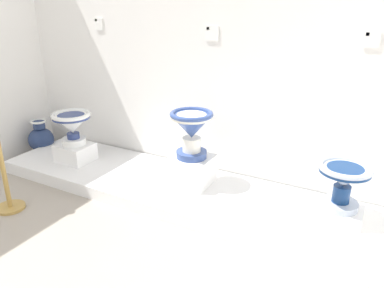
{
  "coord_description": "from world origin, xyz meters",
  "views": [
    {
      "loc": [
        3.68,
        -0.21,
        1.69
      ],
      "look_at": [
        2.24,
        2.41,
        0.53
      ],
      "focal_mm": 35.49,
      "sensor_mm": 36.0,
      "label": 1
    }
  ],
  "objects_px": {
    "plinth_block_leftmost": "(75,152)",
    "stanchion_post_near_left": "(4,174)",
    "antique_toilet_leftmost": "(72,124)",
    "info_placard_second": "(212,33)",
    "plinth_block_slender_white": "(338,213)",
    "antique_toilet_slender_white": "(344,178)",
    "info_placard_third": "(372,39)",
    "decorative_vase_spare": "(41,139)",
    "plinth_block_pale_glazed": "(192,170)",
    "antique_toilet_pale_glazed": "(192,128)",
    "info_placard_first": "(99,24)"
  },
  "relations": [
    {
      "from": "plinth_block_pale_glazed",
      "to": "info_placard_first",
      "type": "distance_m",
      "value": 1.79
    },
    {
      "from": "antique_toilet_leftmost",
      "to": "plinth_block_slender_white",
      "type": "height_order",
      "value": "antique_toilet_leftmost"
    },
    {
      "from": "antique_toilet_leftmost",
      "to": "stanchion_post_near_left",
      "type": "distance_m",
      "value": 0.85
    },
    {
      "from": "plinth_block_slender_white",
      "to": "info_placard_second",
      "type": "bearing_deg",
      "value": 164.13
    },
    {
      "from": "plinth_block_slender_white",
      "to": "info_placard_second",
      "type": "xyz_separation_m",
      "value": [
        -1.26,
        0.36,
        1.23
      ]
    },
    {
      "from": "plinth_block_leftmost",
      "to": "antique_toilet_leftmost",
      "type": "height_order",
      "value": "antique_toilet_leftmost"
    },
    {
      "from": "plinth_block_pale_glazed",
      "to": "antique_toilet_pale_glazed",
      "type": "bearing_deg",
      "value": 90.0
    },
    {
      "from": "plinth_block_pale_glazed",
      "to": "info_placard_second",
      "type": "relative_size",
      "value": 2.71
    },
    {
      "from": "plinth_block_leftmost",
      "to": "plinth_block_pale_glazed",
      "type": "distance_m",
      "value": 1.29
    },
    {
      "from": "antique_toilet_pale_glazed",
      "to": "stanchion_post_near_left",
      "type": "xyz_separation_m",
      "value": [
        -1.24,
        -0.96,
        -0.32
      ]
    },
    {
      "from": "info_placard_second",
      "to": "info_placard_third",
      "type": "xyz_separation_m",
      "value": [
        1.27,
        -0.0,
        0.01
      ]
    },
    {
      "from": "info_placard_first",
      "to": "info_placard_third",
      "type": "xyz_separation_m",
      "value": [
        2.55,
        0.0,
        -0.03
      ]
    },
    {
      "from": "plinth_block_slender_white",
      "to": "info_placard_first",
      "type": "relative_size",
      "value": 2.89
    },
    {
      "from": "antique_toilet_slender_white",
      "to": "info_placard_second",
      "type": "height_order",
      "value": "info_placard_second"
    },
    {
      "from": "antique_toilet_slender_white",
      "to": "decorative_vase_spare",
      "type": "distance_m",
      "value": 3.27
    },
    {
      "from": "plinth_block_leftmost",
      "to": "stanchion_post_near_left",
      "type": "distance_m",
      "value": 0.84
    },
    {
      "from": "info_placard_third",
      "to": "stanchion_post_near_left",
      "type": "distance_m",
      "value": 3.04
    },
    {
      "from": "plinth_block_slender_white",
      "to": "info_placard_first",
      "type": "bearing_deg",
      "value": 171.96
    },
    {
      "from": "info_placard_third",
      "to": "stanchion_post_near_left",
      "type": "height_order",
      "value": "info_placard_third"
    },
    {
      "from": "antique_toilet_slender_white",
      "to": "stanchion_post_near_left",
      "type": "distance_m",
      "value": 2.69
    },
    {
      "from": "plinth_block_leftmost",
      "to": "info_placard_third",
      "type": "bearing_deg",
      "value": 11.33
    },
    {
      "from": "info_placard_second",
      "to": "stanchion_post_near_left",
      "type": "bearing_deg",
      "value": -132.67
    },
    {
      "from": "info_placard_third",
      "to": "plinth_block_pale_glazed",
      "type": "bearing_deg",
      "value": -163.47
    },
    {
      "from": "plinth_block_pale_glazed",
      "to": "stanchion_post_near_left",
      "type": "xyz_separation_m",
      "value": [
        -1.24,
        -0.96,
        0.08
      ]
    },
    {
      "from": "info_placard_first",
      "to": "stanchion_post_near_left",
      "type": "bearing_deg",
      "value": -88.15
    },
    {
      "from": "plinth_block_slender_white",
      "to": "antique_toilet_leftmost",
      "type": "bearing_deg",
      "value": -176.58
    },
    {
      "from": "antique_toilet_leftmost",
      "to": "info_placard_first",
      "type": "bearing_deg",
      "value": 90.2
    },
    {
      "from": "antique_toilet_pale_glazed",
      "to": "info_placard_first",
      "type": "height_order",
      "value": "info_placard_first"
    },
    {
      "from": "plinth_block_leftmost",
      "to": "antique_toilet_leftmost",
      "type": "relative_size",
      "value": 0.88
    },
    {
      "from": "plinth_block_slender_white",
      "to": "decorative_vase_spare",
      "type": "distance_m",
      "value": 3.26
    },
    {
      "from": "decorative_vase_spare",
      "to": "stanchion_post_near_left",
      "type": "relative_size",
      "value": 0.39
    },
    {
      "from": "antique_toilet_slender_white",
      "to": "info_placard_second",
      "type": "bearing_deg",
      "value": 164.13
    },
    {
      "from": "antique_toilet_pale_glazed",
      "to": "info_placard_second",
      "type": "distance_m",
      "value": 0.84
    },
    {
      "from": "info_placard_first",
      "to": "plinth_block_leftmost",
      "type": "bearing_deg",
      "value": -89.8
    },
    {
      "from": "antique_toilet_leftmost",
      "to": "info_placard_third",
      "type": "height_order",
      "value": "info_placard_third"
    },
    {
      "from": "plinth_block_leftmost",
      "to": "plinth_block_pale_glazed",
      "type": "height_order",
      "value": "plinth_block_pale_glazed"
    },
    {
      "from": "info_placard_first",
      "to": "plinth_block_slender_white",
      "type": "bearing_deg",
      "value": -8.04
    },
    {
      "from": "stanchion_post_near_left",
      "to": "plinth_block_slender_white",
      "type": "bearing_deg",
      "value": 21.44
    },
    {
      "from": "info_placard_second",
      "to": "antique_toilet_slender_white",
      "type": "bearing_deg",
      "value": -15.87
    },
    {
      "from": "antique_toilet_leftmost",
      "to": "antique_toilet_pale_glazed",
      "type": "bearing_deg",
      "value": 6.0
    },
    {
      "from": "info_placard_third",
      "to": "decorative_vase_spare",
      "type": "relative_size",
      "value": 0.29
    },
    {
      "from": "antique_toilet_leftmost",
      "to": "stanchion_post_near_left",
      "type": "height_order",
      "value": "stanchion_post_near_left"
    },
    {
      "from": "info_placard_first",
      "to": "info_placard_third",
      "type": "bearing_deg",
      "value": 0.0
    },
    {
      "from": "plinth_block_pale_glazed",
      "to": "plinth_block_slender_white",
      "type": "relative_size",
      "value": 1.01
    },
    {
      "from": "antique_toilet_leftmost",
      "to": "info_placard_second",
      "type": "distance_m",
      "value": 1.63
    },
    {
      "from": "plinth_block_leftmost",
      "to": "info_placard_third",
      "type": "height_order",
      "value": "info_placard_third"
    },
    {
      "from": "plinth_block_slender_white",
      "to": "antique_toilet_slender_white",
      "type": "xyz_separation_m",
      "value": [
        -0.0,
        -0.0,
        0.29
      ]
    },
    {
      "from": "antique_toilet_pale_glazed",
      "to": "decorative_vase_spare",
      "type": "relative_size",
      "value": 1.04
    },
    {
      "from": "antique_toilet_leftmost",
      "to": "info_placard_second",
      "type": "bearing_deg",
      "value": 21.81
    },
    {
      "from": "antique_toilet_slender_white",
      "to": "decorative_vase_spare",
      "type": "xyz_separation_m",
      "value": [
        -3.26,
        0.02,
        -0.28
      ]
    }
  ]
}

